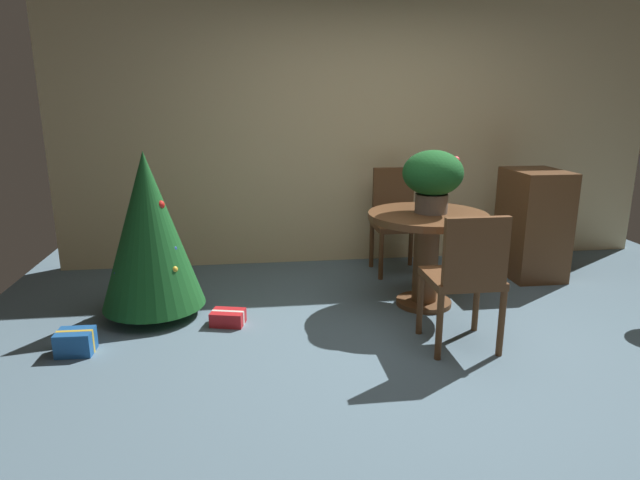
{
  "coord_description": "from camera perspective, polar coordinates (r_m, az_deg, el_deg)",
  "views": [
    {
      "loc": [
        -1.14,
        -3.18,
        1.65
      ],
      "look_at": [
        -0.67,
        0.43,
        0.68
      ],
      "focal_mm": 30.41,
      "sensor_mm": 36.0,
      "label": 1
    }
  ],
  "objects": [
    {
      "name": "flower_vase",
      "position": [
        4.31,
        11.81,
        6.59
      ],
      "size": [
        0.47,
        0.47,
        0.49
      ],
      "color": "#665B51",
      "rests_on": "round_dining_table"
    },
    {
      "name": "holiday_tree",
      "position": [
        4.25,
        -17.55,
        0.95
      ],
      "size": [
        0.77,
        0.77,
        1.27
      ],
      "color": "brown",
      "rests_on": "ground_plane"
    },
    {
      "name": "wooden_cabinet",
      "position": [
        5.43,
        21.47,
        1.6
      ],
      "size": [
        0.5,
        0.62,
        1.0
      ],
      "color": "brown",
      "rests_on": "ground_plane"
    },
    {
      "name": "ground_plane",
      "position": [
        3.76,
        11.21,
        -11.47
      ],
      "size": [
        6.6,
        6.6,
        0.0
      ],
      "primitive_type": "plane",
      "color": "slate"
    },
    {
      "name": "wooden_chair_far",
      "position": [
        5.26,
        7.94,
        2.61
      ],
      "size": [
        0.44,
        0.44,
        0.99
      ],
      "color": "brown",
      "rests_on": "ground_plane"
    },
    {
      "name": "gift_box_blue",
      "position": [
        3.98,
        -24.33,
        -9.76
      ],
      "size": [
        0.23,
        0.19,
        0.16
      ],
      "color": "#1E569E",
      "rests_on": "ground_plane"
    },
    {
      "name": "wooden_chair_near",
      "position": [
        3.66,
        15.16,
        -3.43
      ],
      "size": [
        0.46,
        0.44,
        0.94
      ],
      "color": "brown",
      "rests_on": "ground_plane"
    },
    {
      "name": "back_wall_panel",
      "position": [
        5.51,
        4.55,
        11.19
      ],
      "size": [
        6.0,
        0.1,
        2.6
      ],
      "primitive_type": "cube",
      "color": "beige",
      "rests_on": "ground_plane"
    },
    {
      "name": "round_dining_table",
      "position": [
        4.38,
        11.17,
        0.05
      ],
      "size": [
        0.94,
        0.94,
        0.77
      ],
      "color": "brown",
      "rests_on": "ground_plane"
    },
    {
      "name": "gift_box_red",
      "position": [
        4.14,
        -9.66,
        -8.06
      ],
      "size": [
        0.28,
        0.23,
        0.11
      ],
      "color": "red",
      "rests_on": "ground_plane"
    }
  ]
}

